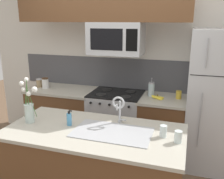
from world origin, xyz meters
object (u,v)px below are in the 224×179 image
(storage_jar_tall, at_px, (39,83))
(banana_bunch, at_px, (157,98))
(stove_range, at_px, (116,122))
(microwave, at_px, (116,39))
(drinking_glass, at_px, (163,131))
(dish_soap_bottle, at_px, (69,119))
(french_press, at_px, (151,89))
(flower_vase, at_px, (29,109))
(refrigerator, at_px, (222,102))
(coffee_tin, at_px, (179,95))
(sink_faucet, at_px, (119,106))
(storage_jar_medium, at_px, (45,83))
(spare_glass, at_px, (178,137))

(storage_jar_tall, relative_size, banana_bunch, 0.71)
(stove_range, xyz_separation_m, microwave, (0.00, -0.02, 1.25))
(stove_range, distance_m, drinking_glass, 1.53)
(microwave, height_order, dish_soap_bottle, microwave)
(french_press, distance_m, flower_vase, 1.71)
(refrigerator, height_order, coffee_tin, refrigerator)
(microwave, relative_size, refrigerator, 0.40)
(banana_bunch, xyz_separation_m, sink_faucet, (-0.27, -0.97, 0.18))
(stove_range, distance_m, dish_soap_bottle, 1.33)
(french_press, bearing_deg, microwave, -170.85)
(coffee_tin, distance_m, sink_faucet, 1.22)
(dish_soap_bottle, bearing_deg, storage_jar_tall, 133.59)
(banana_bunch, xyz_separation_m, coffee_tin, (0.28, 0.11, 0.03))
(microwave, relative_size, storage_jar_medium, 4.42)
(microwave, bearing_deg, storage_jar_medium, -179.28)
(banana_bunch, bearing_deg, storage_jar_tall, 178.20)
(drinking_glass, bearing_deg, sink_faucet, 161.63)
(dish_soap_bottle, bearing_deg, sink_faucet, 21.56)
(spare_glass, bearing_deg, banana_bunch, 106.11)
(french_press, bearing_deg, sink_faucet, -98.51)
(storage_jar_tall, relative_size, drinking_glass, 1.19)
(coffee_tin, bearing_deg, french_press, 178.50)
(storage_jar_medium, height_order, flower_vase, flower_vase)
(stove_range, height_order, flower_vase, flower_vase)
(spare_glass, bearing_deg, microwave, 127.62)
(microwave, height_order, storage_jar_medium, microwave)
(drinking_glass, bearing_deg, flower_vase, -176.73)
(stove_range, relative_size, sink_faucet, 3.04)
(storage_jar_medium, bearing_deg, coffee_tin, 2.39)
(refrigerator, height_order, storage_jar_medium, refrigerator)
(banana_bunch, relative_size, flower_vase, 0.39)
(sink_faucet, distance_m, dish_soap_bottle, 0.53)
(coffee_tin, height_order, spare_glass, same)
(refrigerator, height_order, dish_soap_bottle, refrigerator)
(sink_faucet, height_order, flower_vase, flower_vase)
(sink_faucet, xyz_separation_m, spare_glass, (0.62, -0.23, -0.14))
(stove_range, xyz_separation_m, coffee_tin, (0.89, 0.05, 0.50))
(sink_faucet, distance_m, flower_vase, 0.95)
(coffee_tin, bearing_deg, dish_soap_bottle, -128.82)
(coffee_tin, height_order, dish_soap_bottle, dish_soap_bottle)
(french_press, distance_m, dish_soap_bottle, 1.43)
(sink_faucet, height_order, spare_glass, sink_faucet)
(stove_range, relative_size, storage_jar_medium, 5.52)
(banana_bunch, height_order, coffee_tin, coffee_tin)
(storage_jar_medium, bearing_deg, spare_glass, -30.04)
(storage_jar_tall, bearing_deg, coffee_tin, 1.31)
(storage_jar_tall, xyz_separation_m, flower_vase, (0.72, -1.27, 0.08))
(refrigerator, distance_m, drinking_glass, 1.36)
(microwave, bearing_deg, stove_range, 90.16)
(storage_jar_medium, distance_m, flower_vase, 1.37)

